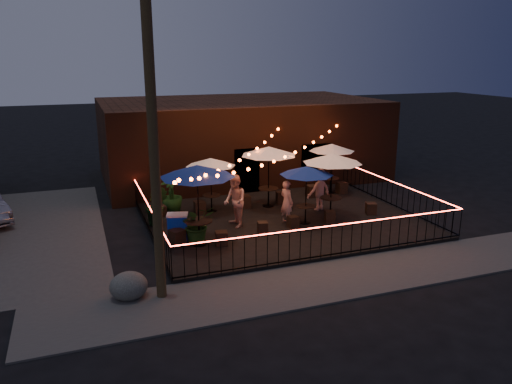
# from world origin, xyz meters

# --- Properties ---
(ground) EXTENTS (110.00, 110.00, 0.00)m
(ground) POSITION_xyz_m (0.00, 0.00, 0.00)
(ground) COLOR black
(ground) RESTS_ON ground
(patio) EXTENTS (10.00, 8.00, 0.15)m
(patio) POSITION_xyz_m (0.00, 2.00, 0.07)
(patio) COLOR black
(patio) RESTS_ON ground
(sidewalk) EXTENTS (18.00, 2.50, 0.05)m
(sidewalk) POSITION_xyz_m (0.00, -3.25, 0.03)
(sidewalk) COLOR #3F3C3A
(sidewalk) RESTS_ON ground
(brick_building) EXTENTS (14.00, 8.00, 4.00)m
(brick_building) POSITION_xyz_m (1.00, 9.99, 2.00)
(brick_building) COLOR #391C0F
(brick_building) RESTS_ON ground
(utility_pole) EXTENTS (0.26, 0.26, 8.00)m
(utility_pole) POSITION_xyz_m (-5.40, -2.60, 4.00)
(utility_pole) COLOR #3B2C18
(utility_pole) RESTS_ON ground
(fence_front) EXTENTS (10.00, 0.04, 1.04)m
(fence_front) POSITION_xyz_m (0.00, -2.00, 0.66)
(fence_front) COLOR black
(fence_front) RESTS_ON patio
(fence_left) EXTENTS (0.04, 8.00, 1.04)m
(fence_left) POSITION_xyz_m (-5.00, 2.00, 0.66)
(fence_left) COLOR black
(fence_left) RESTS_ON patio
(fence_right) EXTENTS (0.04, 8.00, 1.04)m
(fence_right) POSITION_xyz_m (5.00, 2.00, 0.66)
(fence_right) COLOR black
(fence_right) RESTS_ON patio
(festoon_lights) EXTENTS (10.02, 8.72, 1.32)m
(festoon_lights) POSITION_xyz_m (-1.01, 1.70, 2.52)
(festoon_lights) COLOR #FF4811
(festoon_lights) RESTS_ON ground
(cafe_table_0) EXTENTS (3.15, 3.15, 2.71)m
(cafe_table_0) POSITION_xyz_m (-3.62, 0.44, 2.63)
(cafe_table_0) COLOR black
(cafe_table_0) RESTS_ON patio
(cafe_table_1) EXTENTS (2.26, 2.26, 2.18)m
(cafe_table_1) POSITION_xyz_m (-2.26, 3.86, 2.14)
(cafe_table_1) COLOR black
(cafe_table_1) RESTS_ON patio
(cafe_table_2) EXTENTS (2.51, 2.51, 2.18)m
(cafe_table_2) POSITION_xyz_m (0.64, 1.20, 2.14)
(cafe_table_2) COLOR black
(cafe_table_2) RESTS_ON patio
(cafe_table_3) EXTENTS (2.36, 2.36, 2.52)m
(cafe_table_3) POSITION_xyz_m (0.14, 3.70, 2.45)
(cafe_table_3) COLOR black
(cafe_table_3) RESTS_ON patio
(cafe_table_4) EXTENTS (2.52, 2.52, 2.50)m
(cafe_table_4) POSITION_xyz_m (1.90, 1.58, 2.43)
(cafe_table_4) COLOR black
(cafe_table_4) RESTS_ON patio
(cafe_table_5) EXTENTS (2.72, 2.72, 2.26)m
(cafe_table_5) POSITION_xyz_m (3.56, 4.68, 2.22)
(cafe_table_5) COLOR black
(cafe_table_5) RESTS_ON patio
(bistro_chair_0) EXTENTS (0.58, 0.58, 0.52)m
(bistro_chair_0) POSITION_xyz_m (-4.31, 0.70, 0.41)
(bistro_chair_0) COLOR black
(bistro_chair_0) RESTS_ON patio
(bistro_chair_1) EXTENTS (0.45, 0.45, 0.46)m
(bistro_chair_1) POSITION_xyz_m (-2.93, 0.17, 0.38)
(bistro_chair_1) COLOR black
(bistro_chair_1) RESTS_ON patio
(bistro_chair_2) EXTENTS (0.41, 0.41, 0.42)m
(bistro_chair_2) POSITION_xyz_m (-4.29, 3.89, 0.36)
(bistro_chair_2) COLOR black
(bistro_chair_2) RESTS_ON patio
(bistro_chair_3) EXTENTS (0.42, 0.42, 0.50)m
(bistro_chair_3) POSITION_xyz_m (-2.79, 3.72, 0.40)
(bistro_chair_3) COLOR black
(bistro_chair_3) RESTS_ON patio
(bistro_chair_4) EXTENTS (0.39, 0.39, 0.40)m
(bistro_chair_4) POSITION_xyz_m (-1.24, 0.76, 0.35)
(bistro_chair_4) COLOR black
(bistro_chair_4) RESTS_ON patio
(bistro_chair_5) EXTENTS (0.38, 0.38, 0.42)m
(bistro_chair_5) POSITION_xyz_m (0.02, 0.95, 0.36)
(bistro_chair_5) COLOR black
(bistro_chair_5) RESTS_ON patio
(bistro_chair_6) EXTENTS (0.46, 0.46, 0.52)m
(bistro_chair_6) POSITION_xyz_m (-0.85, 3.86, 0.41)
(bistro_chair_6) COLOR black
(bistro_chair_6) RESTS_ON patio
(bistro_chair_7) EXTENTS (0.50, 0.50, 0.51)m
(bistro_chair_7) POSITION_xyz_m (0.81, 3.88, 0.41)
(bistro_chair_7) COLOR black
(bistro_chair_7) RESTS_ON patio
(bistro_chair_8) EXTENTS (0.46, 0.46, 0.43)m
(bistro_chair_8) POSITION_xyz_m (1.57, 1.01, 0.37)
(bistro_chair_8) COLOR black
(bistro_chair_8) RESTS_ON patio
(bistro_chair_9) EXTENTS (0.49, 0.49, 0.46)m
(bistro_chair_9) POSITION_xyz_m (3.56, 1.31, 0.38)
(bistro_chair_9) COLOR black
(bistro_chair_9) RESTS_ON patio
(bistro_chair_10) EXTENTS (0.45, 0.45, 0.51)m
(bistro_chair_10) POSITION_xyz_m (2.47, 4.38, 0.41)
(bistro_chair_10) COLOR black
(bistro_chair_10) RESTS_ON patio
(bistro_chair_11) EXTENTS (0.45, 0.45, 0.50)m
(bistro_chair_11) POSITION_xyz_m (4.03, 4.45, 0.40)
(bistro_chair_11) COLOR black
(bistro_chair_11) RESTS_ON patio
(patron_a) EXTENTS (0.57, 0.70, 1.64)m
(patron_a) POSITION_xyz_m (-0.01, 1.47, 0.97)
(patron_a) COLOR tan
(patron_a) RESTS_ON patio
(patron_b) EXTENTS (0.76, 0.96, 1.93)m
(patron_b) POSITION_xyz_m (-1.94, 1.77, 1.12)
(patron_b) COLOR #CEAE8B
(patron_b) RESTS_ON patio
(patron_c) EXTENTS (1.23, 0.89, 1.71)m
(patron_c) POSITION_xyz_m (1.87, 2.55, 1.01)
(patron_c) COLOR #D6AE91
(patron_c) RESTS_ON patio
(potted_shrub_a) EXTENTS (1.32, 1.20, 1.26)m
(potted_shrub_a) POSITION_xyz_m (-3.61, 0.72, 0.78)
(potted_shrub_a) COLOR #214115
(potted_shrub_a) RESTS_ON patio
(potted_shrub_b) EXTENTS (1.02, 0.94, 1.50)m
(potted_shrub_b) POSITION_xyz_m (-4.60, 2.90, 0.90)
(potted_shrub_b) COLOR #0D370F
(potted_shrub_b) RESTS_ON patio
(potted_shrub_c) EXTENTS (1.08, 1.08, 1.53)m
(potted_shrub_c) POSITION_xyz_m (-3.79, 4.27, 0.92)
(potted_shrub_c) COLOR #1B3A0E
(potted_shrub_c) RESTS_ON patio
(cooler) EXTENTS (0.81, 0.68, 0.93)m
(cooler) POSITION_xyz_m (-4.19, 1.12, 0.62)
(cooler) COLOR #0A2FC1
(cooler) RESTS_ON patio
(boulder) EXTENTS (1.05, 0.93, 0.74)m
(boulder) POSITION_xyz_m (-6.22, -2.38, 0.37)
(boulder) COLOR #42423E
(boulder) RESTS_ON ground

